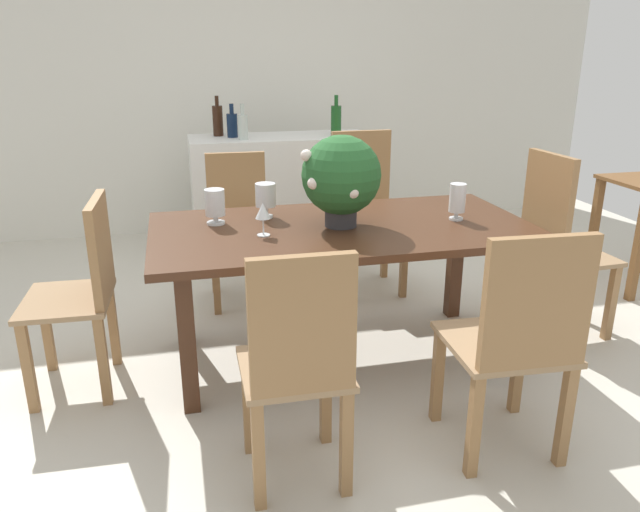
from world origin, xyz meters
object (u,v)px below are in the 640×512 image
chair_head_end (85,284)px  crystal_vase_left (215,204)px  dining_table (342,242)px  wine_glass (263,212)px  flower_centerpiece (341,177)px  chair_near_left (298,363)px  kitchen_counter (282,194)px  wine_bottle_clear (243,126)px  wine_bottle_amber (232,124)px  crystal_vase_center_near (266,196)px  crystal_vase_right (457,199)px  chair_near_right (518,336)px  chair_far_right (364,204)px  wine_bottle_green (336,120)px  wine_bottle_dark (218,120)px  chair_far_left (239,220)px  chair_foot_end (557,239)px

chair_head_end → crystal_vase_left: 0.74m
dining_table → wine_glass: wine_glass is taller
flower_centerpiece → crystal_vase_left: size_ratio=2.54×
dining_table → chair_near_left: chair_near_left is taller
crystal_vase_left → kitchen_counter: bearing=69.5°
flower_centerpiece → dining_table: bearing=13.6°
wine_bottle_clear → wine_bottle_amber: bearing=113.3°
dining_table → chair_head_end: size_ratio=2.04×
wine_bottle_amber → chair_near_left: bearing=-91.6°
chair_head_end → wine_bottle_clear: (0.99, 1.82, 0.50)m
crystal_vase_center_near → crystal_vase_right: bearing=-15.9°
dining_table → chair_head_end: chair_head_end is taller
crystal_vase_left → wine_bottle_clear: size_ratio=0.68×
chair_near_right → wine_bottle_amber: (-0.79, 2.97, 0.49)m
chair_far_right → wine_glass: (-0.86, -1.09, 0.28)m
dining_table → wine_bottle_clear: 1.87m
chair_near_right → wine_bottle_green: bearing=-87.4°
crystal_vase_left → crystal_vase_right: size_ratio=0.94×
chair_near_left → wine_bottle_clear: bearing=-92.2°
wine_bottle_dark → crystal_vase_left: bearing=-95.3°
crystal_vase_center_near → chair_head_end: bearing=-164.7°
wine_bottle_green → chair_far_left: bearing=-135.9°
chair_near_left → kitchen_counter: 2.97m
chair_foot_end → crystal_vase_left: 1.93m
chair_near_left → crystal_vase_center_near: bearing=-92.8°
dining_table → flower_centerpiece: size_ratio=4.19×
chair_far_right → crystal_vase_left: 1.38m
chair_far_left → wine_glass: (0.01, -1.07, 0.33)m
chair_near_left → wine_glass: bearing=-90.2°
crystal_vase_right → chair_far_right: bearing=99.7°
wine_bottle_amber → wine_bottle_clear: size_ratio=0.96×
crystal_vase_right → wine_bottle_dark: (-1.07, 2.10, 0.21)m
dining_table → chair_far_left: (-0.43, 1.00, -0.13)m
flower_centerpiece → wine_glass: (-0.41, -0.07, -0.14)m
wine_bottle_clear → crystal_vase_right: bearing=-63.8°
chair_foot_end → chair_near_right: (-0.83, -1.00, -0.03)m
chair_near_right → kitchen_counter: (-0.41, 2.95, -0.08)m
flower_centerpiece → wine_bottle_dark: bearing=102.1°
chair_near_right → wine_bottle_clear: bearing=-72.5°
chair_near_left → crystal_vase_left: size_ratio=5.36×
chair_head_end → wine_bottle_amber: (0.92, 1.97, 0.50)m
chair_far_right → wine_bottle_amber: bearing=129.9°
chair_far_left → flower_centerpiece: (0.42, -1.00, 0.47)m
chair_near_left → flower_centerpiece: size_ratio=2.11×
chair_far_right → crystal_vase_center_near: 1.14m
chair_far_right → wine_glass: size_ratio=6.60×
kitchen_counter → wine_bottle_green: bearing=-10.6°
crystal_vase_left → crystal_vase_right: 1.27m
chair_head_end → wine_bottle_amber: wine_bottle_amber is taller
chair_far_right → wine_glass: bearing=-128.1°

